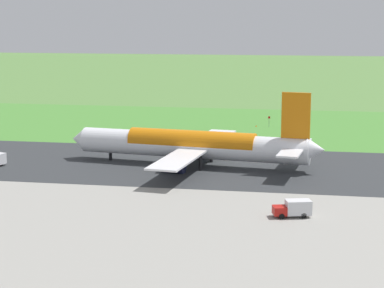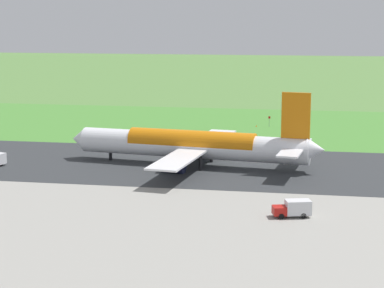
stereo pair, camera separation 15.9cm
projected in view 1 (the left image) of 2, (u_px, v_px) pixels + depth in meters
ground_plane at (234, 167)px, 139.31m from camera, size 800.00×800.00×0.00m
runway_asphalt at (234, 167)px, 139.30m from camera, size 600.00×39.16×0.06m
apron_concrete at (179, 275)px, 81.21m from camera, size 440.00×110.00×0.05m
grass_verge_foreground at (254, 129)px, 185.82m from camera, size 600.00×80.00×0.04m
airliner_main at (194, 145)px, 139.87m from camera, size 54.10×44.41×15.88m
service_truck_fuel at (294, 208)px, 104.54m from camera, size 6.18×3.67×2.65m
no_stopping_sign at (269, 121)px, 188.93m from camera, size 0.60×0.10×2.98m
traffic_cone_orange at (256, 126)px, 189.42m from camera, size 0.40×0.40×0.55m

